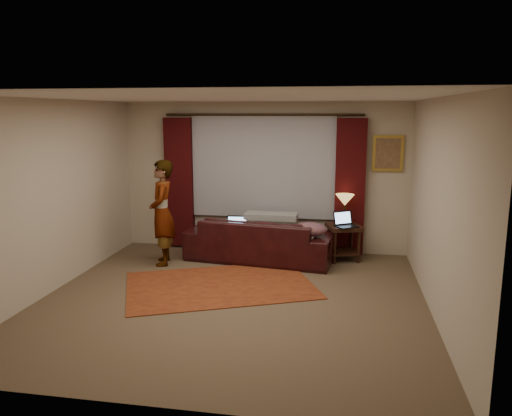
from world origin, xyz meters
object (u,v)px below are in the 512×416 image
(laptop_sofa, at_px, (236,225))
(person, at_px, (162,213))
(tiffany_lamp, at_px, (345,209))
(end_table, at_px, (343,242))
(laptop_table, at_px, (347,220))
(sofa, at_px, (260,231))

(laptop_sofa, height_order, person, person)
(person, bearing_deg, tiffany_lamp, 88.38)
(end_table, relative_size, laptop_table, 1.64)
(tiffany_lamp, height_order, person, person)
(end_table, height_order, tiffany_lamp, tiffany_lamp)
(end_table, height_order, person, person)
(laptop_table, bearing_deg, end_table, 72.26)
(end_table, relative_size, tiffany_lamp, 1.21)
(sofa, bearing_deg, laptop_sofa, 26.60)
(end_table, xyz_separation_m, laptop_table, (0.05, -0.16, 0.42))
(sofa, height_order, person, person)
(laptop_table, relative_size, person, 0.22)
(person, bearing_deg, laptop_sofa, 90.00)
(sofa, distance_m, tiffany_lamp, 1.45)
(laptop_sofa, xyz_separation_m, end_table, (1.74, 0.37, -0.31))
(end_table, bearing_deg, tiffany_lamp, 89.02)
(tiffany_lamp, bearing_deg, sofa, -166.76)
(sofa, height_order, tiffany_lamp, tiffany_lamp)
(end_table, distance_m, person, 3.01)
(sofa, distance_m, laptop_sofa, 0.41)
(laptop_sofa, bearing_deg, tiffany_lamp, 9.66)
(laptop_sofa, relative_size, end_table, 0.62)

